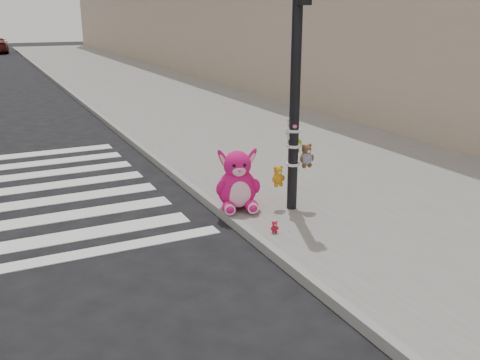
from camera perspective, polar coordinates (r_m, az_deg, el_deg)
ground at (r=6.41m, az=-6.44°, el=-12.78°), size 120.00×120.00×0.00m
sidewalk_near at (r=16.99m, az=-1.97°, el=6.77°), size 7.00×80.00×0.14m
curb_edge at (r=15.93m, az=-13.43°, el=5.58°), size 0.12×80.00×0.15m
signal_pole at (r=8.45m, az=5.89°, el=7.70°), size 0.67×0.50×4.00m
pink_bunny at (r=8.66m, az=-0.26°, el=-0.43°), size 0.80×0.88×1.03m
red_teddy at (r=7.83m, az=3.70°, el=-5.02°), size 0.14×0.11×0.18m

